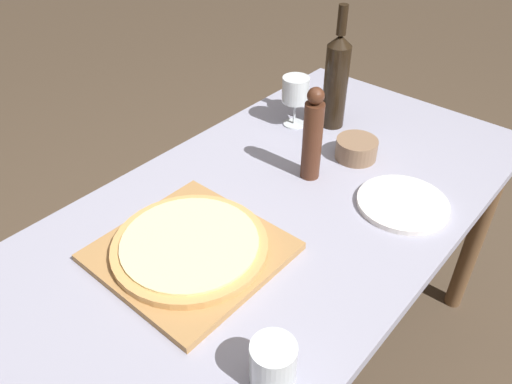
{
  "coord_description": "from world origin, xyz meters",
  "views": [
    {
      "loc": [
        0.59,
        -0.66,
        1.53
      ],
      "look_at": [
        -0.02,
        0.06,
        0.8
      ],
      "focal_mm": 35.0,
      "sensor_mm": 36.0,
      "label": 1
    }
  ],
  "objects": [
    {
      "name": "pepper_mill",
      "position": [
        -0.01,
        0.27,
        0.87
      ],
      "size": [
        0.05,
        0.05,
        0.26
      ],
      "color": "#4C2819",
      "rests_on": "dining_table"
    },
    {
      "name": "dining_table",
      "position": [
        0.0,
        0.0,
        0.65
      ],
      "size": [
        0.8,
        1.76,
        0.74
      ],
      "color": "#9393A8",
      "rests_on": "ground_plane"
    },
    {
      "name": "dinner_plate",
      "position": [
        0.24,
        0.32,
        0.75
      ],
      "size": [
        0.23,
        0.23,
        0.01
      ],
      "color": "white",
      "rests_on": "dining_table"
    },
    {
      "name": "pizza",
      "position": [
        -0.04,
        -0.15,
        0.77
      ],
      "size": [
        0.34,
        0.34,
        0.02
      ],
      "color": "tan",
      "rests_on": "cutting_board"
    },
    {
      "name": "cutting_board",
      "position": [
        -0.04,
        -0.15,
        0.75
      ],
      "size": [
        0.36,
        0.36,
        0.02
      ],
      "color": "#A87A47",
      "rests_on": "dining_table"
    },
    {
      "name": "drinking_tumbler",
      "position": [
        0.3,
        -0.27,
        0.79
      ],
      "size": [
        0.08,
        0.08,
        0.1
      ],
      "color": "silver",
      "rests_on": "dining_table"
    },
    {
      "name": "small_bowl",
      "position": [
        0.03,
        0.43,
        0.77
      ],
      "size": [
        0.12,
        0.12,
        0.06
      ],
      "color": "#84664C",
      "rests_on": "dining_table"
    },
    {
      "name": "wine_bottle",
      "position": [
        -0.12,
        0.54,
        0.89
      ],
      "size": [
        0.07,
        0.07,
        0.37
      ],
      "color": "black",
      "rests_on": "dining_table"
    },
    {
      "name": "wine_glass",
      "position": [
        -0.21,
        0.46,
        0.86
      ],
      "size": [
        0.08,
        0.08,
        0.16
      ],
      "color": "silver",
      "rests_on": "dining_table"
    }
  ]
}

